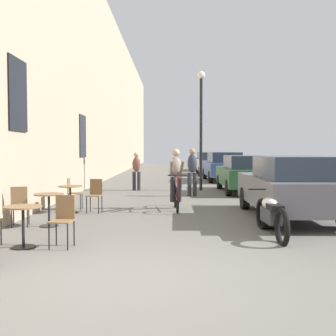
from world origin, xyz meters
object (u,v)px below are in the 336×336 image
(cafe_chair_mid_toward_street, at_px, (20,203))
(parked_car_third, at_px, (223,166))
(street_lamp, at_px, (201,115))
(parked_car_second, at_px, (244,173))
(cafe_chair_far_toward_wall, at_px, (73,191))
(parked_car_fifth, at_px, (207,161))
(pedestrian_mid, at_px, (136,169))
(parked_car_fourth, at_px, (211,163))
(parked_car_nearest, at_px, (289,186))
(cafe_chair_near_toward_wall, at_px, (63,217))
(cafe_table_far, at_px, (70,193))
(cafe_chair_far_toward_street, at_px, (95,193))
(cyclist_on_bicycle, at_px, (176,181))
(pedestrian_near, at_px, (192,169))
(parked_motorcycle, at_px, (271,215))
(cafe_table_mid, at_px, (49,203))
(cafe_table_near, at_px, (23,218))

(cafe_chair_mid_toward_street, xyz_separation_m, parked_car_third, (6.09, 12.96, 0.29))
(street_lamp, height_order, parked_car_second, street_lamp)
(cafe_chair_far_toward_wall, relative_size, parked_car_fifth, 0.21)
(pedestrian_mid, height_order, parked_car_third, pedestrian_mid)
(parked_car_fourth, bearing_deg, pedestrian_mid, -111.62)
(cafe_chair_far_toward_wall, height_order, parked_car_third, parked_car_third)
(street_lamp, bearing_deg, parked_car_nearest, -76.40)
(parked_car_nearest, bearing_deg, cafe_chair_mid_toward_street, -169.58)
(cafe_chair_near_toward_wall, distance_m, cafe_table_far, 3.88)
(cafe_chair_far_toward_street, xyz_separation_m, cyclist_on_bicycle, (2.19, 0.56, 0.29))
(pedestrian_near, bearing_deg, parked_car_third, 74.02)
(parked_car_fifth, bearing_deg, parked_motorcycle, -92.23)
(cafe_table_far, bearing_deg, cyclist_on_bicycle, 12.72)
(pedestrian_mid, distance_m, parked_motorcycle, 9.42)
(pedestrian_near, height_order, parked_car_nearest, pedestrian_near)
(parked_car_third, height_order, parked_motorcycle, parked_car_third)
(cafe_table_mid, xyz_separation_m, parked_car_fourth, (5.34, 18.14, 0.26))
(pedestrian_mid, height_order, parked_car_fifth, pedestrian_mid)
(cafe_chair_near_toward_wall, relative_size, cafe_chair_far_toward_street, 1.00)
(cafe_chair_near_toward_wall, xyz_separation_m, street_lamp, (3.11, 9.76, 2.59))
(cafe_table_mid, xyz_separation_m, cafe_table_far, (-0.02, 1.93, 0.00))
(street_lamp, relative_size, parked_car_third, 1.12)
(cafe_table_near, height_order, parked_car_fourth, parked_car_fourth)
(cafe_chair_near_toward_wall, distance_m, parked_car_third, 15.46)
(parked_car_fourth, bearing_deg, cafe_table_near, -104.51)
(cafe_table_far, distance_m, parked_car_third, 12.25)
(cafe_chair_far_toward_wall, relative_size, pedestrian_near, 0.51)
(cafe_chair_far_toward_wall, height_order, parked_car_fifth, parked_car_fifth)
(cafe_table_near, distance_m, cafe_chair_far_toward_street, 3.97)
(parked_car_nearest, distance_m, parked_car_fourth, 17.08)
(cafe_chair_far_toward_street, bearing_deg, parked_car_fourth, 73.76)
(cafe_chair_mid_toward_street, bearing_deg, parked_car_third, 64.83)
(parked_car_fifth, height_order, parked_motorcycle, parked_car_fifth)
(cafe_chair_near_toward_wall, relative_size, parked_car_nearest, 0.21)
(parked_car_second, bearing_deg, street_lamp, 152.84)
(cafe_table_far, height_order, pedestrian_mid, pedestrian_mid)
(pedestrian_mid, bearing_deg, parked_car_second, -10.16)
(parked_car_third, bearing_deg, cafe_chair_mid_toward_street, -115.17)
(parked_car_second, relative_size, parked_car_fourth, 0.97)
(street_lamp, height_order, parked_car_third, street_lamp)
(parked_car_fifth, bearing_deg, pedestrian_near, -96.84)
(cafe_table_far, height_order, parked_car_fourth, parked_car_fourth)
(cafe_table_near, distance_m, cafe_table_far, 3.87)
(cafe_table_mid, relative_size, parked_car_third, 0.16)
(parked_car_fourth, bearing_deg, cyclist_on_bicycle, -99.17)
(cafe_table_mid, height_order, parked_car_second, parked_car_second)
(cafe_table_near, height_order, parked_car_second, parked_car_second)
(pedestrian_mid, bearing_deg, pedestrian_near, -43.05)
(parked_car_third, relative_size, parked_car_fourth, 1.03)
(pedestrian_near, relative_size, street_lamp, 0.35)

